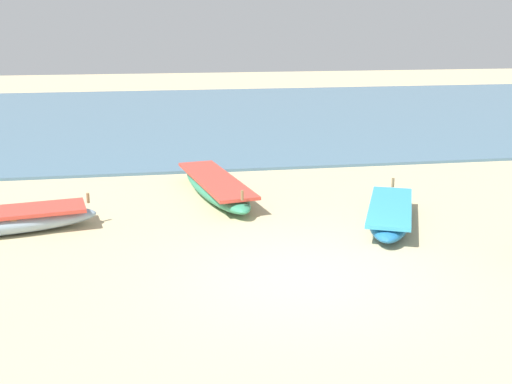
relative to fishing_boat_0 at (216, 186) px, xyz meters
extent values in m
plane|color=#CCB789|center=(0.89, -4.85, -0.24)|extent=(80.00, 80.00, 0.00)
cube|color=slate|center=(0.89, 12.33, -0.20)|extent=(60.00, 20.00, 0.08)
ellipsoid|color=#338C66|center=(0.00, 0.00, -0.02)|extent=(1.61, 4.26, 0.44)
cube|color=#CC3F33|center=(0.00, 0.00, 0.16)|extent=(1.50, 3.77, 0.07)
cube|color=olive|center=(0.05, -0.31, 0.10)|extent=(0.77, 0.25, 0.04)
cylinder|color=olive|center=(0.33, -1.89, 0.30)|extent=(0.06, 0.06, 0.20)
ellipsoid|color=#1E669E|center=(3.18, -2.64, -0.04)|extent=(2.01, 3.22, 0.40)
cube|color=#3399BF|center=(3.18, -2.64, 0.13)|extent=(1.85, 2.86, 0.07)
cube|color=olive|center=(3.27, -2.42, 0.07)|extent=(0.69, 0.39, 0.04)
cylinder|color=olive|center=(3.75, -1.31, 0.26)|extent=(0.06, 0.06, 0.20)
cube|color=olive|center=(-4.06, -1.83, 0.10)|extent=(0.25, 0.78, 0.04)
cylinder|color=olive|center=(-2.69, -1.59, 0.30)|extent=(0.06, 0.06, 0.20)
camera|label=1|loc=(-1.45, -13.77, 3.68)|focal=43.73mm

